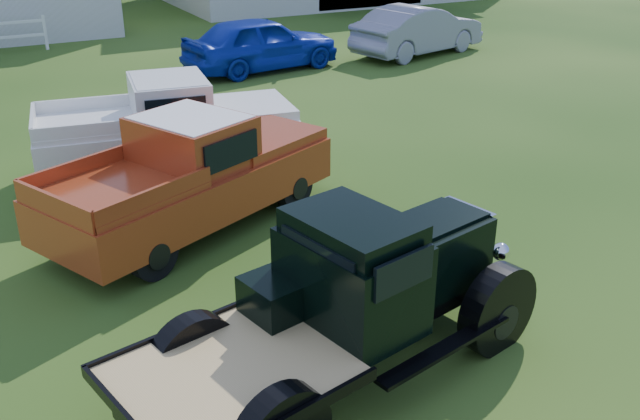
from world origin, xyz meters
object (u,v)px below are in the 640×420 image
vintage_flatbed (344,300)px  misc_car_blue (261,43)px  red_pickup (190,173)px  white_pickup (167,127)px  misc_car_grey (418,30)px

vintage_flatbed → misc_car_blue: vintage_flatbed is taller
vintage_flatbed → red_pickup: (-0.30, 4.71, -0.05)m
red_pickup → misc_car_blue: 11.40m
red_pickup → vintage_flatbed: bearing=-111.2°
vintage_flatbed → white_pickup: size_ratio=0.99×
vintage_flatbed → misc_car_blue: bearing=57.6°
red_pickup → white_pickup: red_pickup is taller
red_pickup → misc_car_grey: 14.79m
red_pickup → misc_car_blue: red_pickup is taller
vintage_flatbed → red_pickup: bearing=80.9°
white_pickup → misc_car_blue: size_ratio=1.05×
white_pickup → misc_car_grey: (10.83, 6.99, -0.13)m
red_pickup → misc_car_grey: red_pickup is taller
red_pickup → misc_car_grey: bearing=15.8°
white_pickup → vintage_flatbed: bearing=-82.3°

